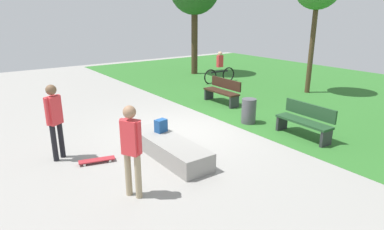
{
  "coord_description": "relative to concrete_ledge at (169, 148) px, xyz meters",
  "views": [
    {
      "loc": [
        7.26,
        -5.05,
        3.28
      ],
      "look_at": [
        1.14,
        -0.64,
        0.91
      ],
      "focal_mm": 30.7,
      "sensor_mm": 36.0,
      "label": 1
    }
  ],
  "objects": [
    {
      "name": "ground_plane",
      "position": [
        -1.14,
        1.31,
        -0.21
      ],
      "size": [
        28.0,
        28.0,
        0.0
      ],
      "primitive_type": "plane",
      "color": "gray"
    },
    {
      "name": "grass_lawn",
      "position": [
        -1.14,
        9.03,
        -0.21
      ],
      "size": [
        26.6,
        12.56,
        0.01
      ],
      "primitive_type": "cube",
      "color": "#2D6B28",
      "rests_on": "ground_plane"
    },
    {
      "name": "concrete_ledge",
      "position": [
        0.0,
        0.0,
        0.0
      ],
      "size": [
        2.56,
        0.77,
        0.42
      ],
      "primitive_type": "cube",
      "color": "gray",
      "rests_on": "ground_plane"
    },
    {
      "name": "backpack_on_ledge",
      "position": [
        -0.56,
        0.13,
        0.37
      ],
      "size": [
        0.25,
        0.32,
        0.32
      ],
      "primitive_type": "cube",
      "rotation": [
        0.0,
        0.0,
        4.92
      ],
      "color": "#1E4C8C",
      "rests_on": "concrete_ledge"
    },
    {
      "name": "skater_performing_trick",
      "position": [
        -1.38,
        -2.15,
        0.83
      ],
      "size": [
        0.34,
        0.38,
        1.77
      ],
      "color": "black",
      "rests_on": "ground_plane"
    },
    {
      "name": "skater_watching",
      "position": [
        1.12,
        -1.46,
        0.82
      ],
      "size": [
        0.39,
        0.33,
        1.75
      ],
      "color": "tan",
      "rests_on": "ground_plane"
    },
    {
      "name": "skateboard_by_ledge",
      "position": [
        -0.66,
        -1.52,
        -0.15
      ],
      "size": [
        0.39,
        0.82,
        0.08
      ],
      "color": "#A5262D",
      "rests_on": "ground_plane"
    },
    {
      "name": "park_bench_center_lawn",
      "position": [
        -2.88,
        4.16,
        0.27
      ],
      "size": [
        1.61,
        0.5,
        0.91
      ],
      "color": "#331E14",
      "rests_on": "ground_plane"
    },
    {
      "name": "park_bench_near_path",
      "position": [
        1.08,
        3.68,
        0.27
      ],
      "size": [
        1.62,
        0.54,
        0.91
      ],
      "color": "#1E4223",
      "rests_on": "ground_plane"
    },
    {
      "name": "trash_bin",
      "position": [
        -0.66,
        3.29,
        0.17
      ],
      "size": [
        0.44,
        0.44,
        0.77
      ],
      "primitive_type": "cylinder",
      "color": "#4C4C51",
      "rests_on": "ground_plane"
    },
    {
      "name": "cyclist_on_bicycle",
      "position": [
        -5.88,
        6.56,
        0.42
      ],
      "size": [
        0.22,
        1.82,
        1.52
      ],
      "color": "black",
      "rests_on": "ground_plane"
    }
  ]
}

